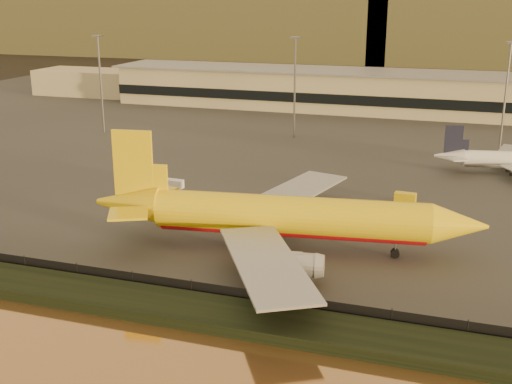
% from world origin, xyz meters
% --- Properties ---
extents(ground, '(900.00, 900.00, 0.00)m').
position_xyz_m(ground, '(0.00, 0.00, 0.00)').
color(ground, black).
rests_on(ground, ground).
extents(embankment, '(320.00, 7.00, 1.40)m').
position_xyz_m(embankment, '(0.00, -17.00, 0.70)').
color(embankment, black).
rests_on(embankment, ground).
extents(tarmac, '(320.00, 220.00, 0.20)m').
position_xyz_m(tarmac, '(0.00, 95.00, 0.10)').
color(tarmac, '#2D2D2D').
rests_on(tarmac, ground).
extents(perimeter_fence, '(300.00, 0.05, 2.20)m').
position_xyz_m(perimeter_fence, '(0.00, -13.00, 1.30)').
color(perimeter_fence, black).
rests_on(perimeter_fence, tarmac).
extents(terminal_building, '(202.00, 25.00, 12.60)m').
position_xyz_m(terminal_building, '(-14.52, 125.55, 6.25)').
color(terminal_building, tan).
rests_on(terminal_building, tarmac).
extents(apron_light_masts, '(152.20, 12.20, 25.40)m').
position_xyz_m(apron_light_masts, '(15.00, 75.00, 15.70)').
color(apron_light_masts, slate).
rests_on(apron_light_masts, tarmac).
extents(distant_hills, '(470.00, 160.00, 70.00)m').
position_xyz_m(distant_hills, '(-20.74, 340.00, 31.39)').
color(distant_hills, brown).
rests_on(distant_hills, ground).
extents(dhl_cargo_jet, '(56.26, 54.60, 16.81)m').
position_xyz_m(dhl_cargo_jet, '(8.41, 5.23, 5.22)').
color(dhl_cargo_jet, yellow).
rests_on(dhl_cargo_jet, tarmac).
extents(gse_vehicle_yellow, '(3.83, 1.93, 1.68)m').
position_xyz_m(gse_vehicle_yellow, '(22.91, 33.57, 1.04)').
color(gse_vehicle_yellow, yellow).
rests_on(gse_vehicle_yellow, tarmac).
extents(gse_vehicle_white, '(3.69, 1.87, 1.61)m').
position_xyz_m(gse_vehicle_white, '(-19.93, 28.68, 1.01)').
color(gse_vehicle_white, silver).
rests_on(gse_vehicle_white, tarmac).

